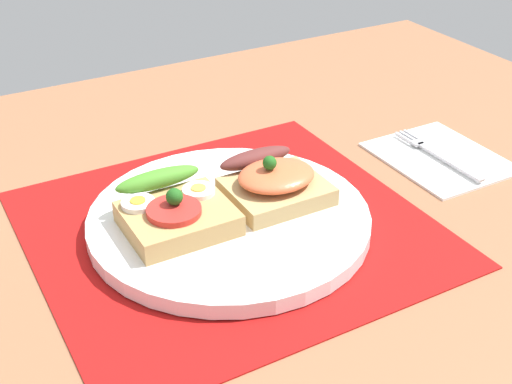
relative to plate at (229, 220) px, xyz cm
name	(u,v)px	position (x,y,z in cm)	size (l,w,h in cm)	color
ground_plane	(230,242)	(0.00, 0.00, -2.66)	(120.00, 90.00, 3.20)	#935D3E
placemat	(229,227)	(0.00, 0.00, -0.91)	(37.20, 35.60, 0.30)	#A5100F
plate	(229,220)	(0.00, 0.00, 0.00)	(27.51, 27.51, 1.52)	white
sandwich_egg_tomato	(174,211)	(-5.35, 0.71, 2.28)	(9.80, 9.88, 4.30)	tan
sandwich_salmon	(274,182)	(5.30, 0.45, 2.55)	(9.62, 9.55, 5.05)	tan
napkin	(440,156)	(28.08, 0.97, -0.76)	(12.43, 14.78, 0.60)	white
fork	(435,153)	(27.57, 1.24, -0.30)	(1.62, 13.79, 0.32)	#B7B7BC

